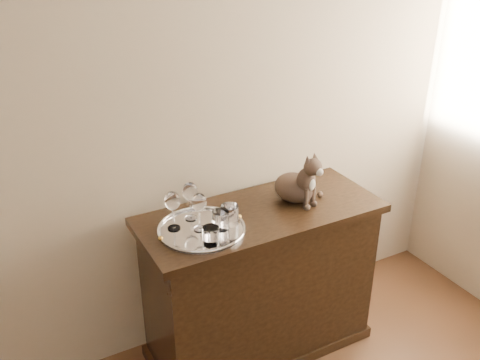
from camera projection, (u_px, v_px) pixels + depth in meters
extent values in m
cube|color=#BEAA8E|center=(110.00, 113.00, 2.35)|extent=(4.00, 0.10, 2.70)
cylinder|color=silver|center=(202.00, 230.00, 2.41)|extent=(0.40, 0.40, 0.01)
cylinder|color=silver|center=(221.00, 220.00, 2.40)|extent=(0.08, 0.08, 0.09)
cylinder|color=white|center=(211.00, 236.00, 2.29)|extent=(0.07, 0.07, 0.08)
cylinder|color=white|center=(229.00, 215.00, 2.43)|extent=(0.08, 0.08, 0.09)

